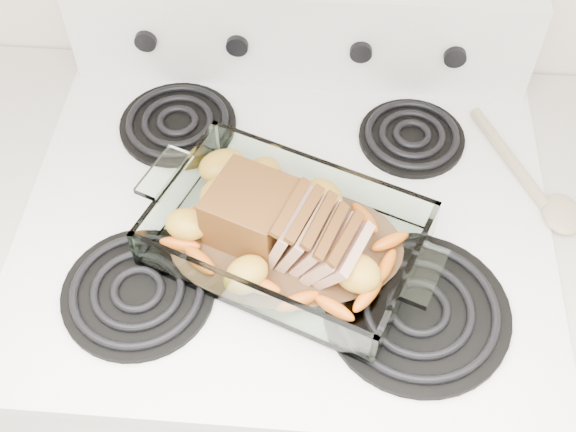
{
  "coord_description": "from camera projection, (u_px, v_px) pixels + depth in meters",
  "views": [
    {
      "loc": [
        0.05,
        1.0,
        1.79
      ],
      "look_at": [
        0.01,
        1.6,
        0.99
      ],
      "focal_mm": 45.0,
      "sensor_mm": 36.0,
      "label": 1
    }
  ],
  "objects": [
    {
      "name": "wooden_spoon",
      "position": [
        538.0,
        189.0,
        1.09
      ],
      "size": [
        0.15,
        0.25,
        0.02
      ],
      "rotation": [
        0.0,
        0.0,
        0.44
      ],
      "color": "tan",
      "rests_on": "electric_range"
    },
    {
      "name": "roast_vegetables",
      "position": [
        286.0,
        213.0,
        1.02
      ],
      "size": [
        0.38,
        0.21,
        0.05
      ],
      "rotation": [
        0.0,
        0.0,
        -0.26
      ],
      "color": "#CF601E",
      "rests_on": "baking_dish"
    },
    {
      "name": "baking_dish",
      "position": [
        287.0,
        240.0,
        1.01
      ],
      "size": [
        0.36,
        0.24,
        0.07
      ],
      "rotation": [
        0.0,
        0.0,
        -0.37
      ],
      "color": "white",
      "rests_on": "electric_range"
    },
    {
      "name": "electric_range",
      "position": [
        287.0,
        348.0,
        1.44
      ],
      "size": [
        0.78,
        0.7,
        1.12
      ],
      "color": "white",
      "rests_on": "ground"
    },
    {
      "name": "pork_roast",
      "position": [
        271.0,
        226.0,
        0.99
      ],
      "size": [
        0.22,
        0.11,
        0.09
      ],
      "rotation": [
        0.0,
        0.0,
        0.1
      ],
      "color": "brown",
      "rests_on": "baking_dish"
    }
  ]
}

